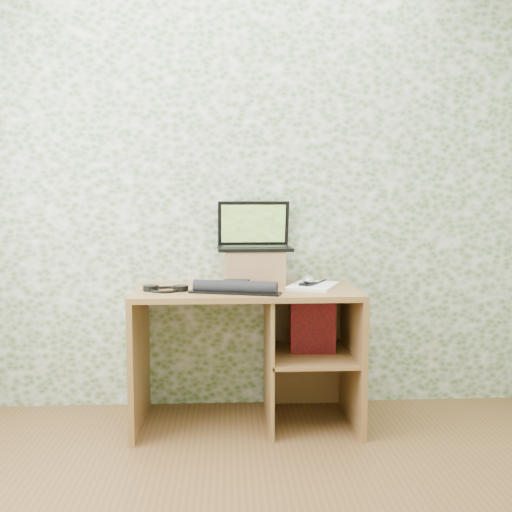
{
  "coord_description": "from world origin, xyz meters",
  "views": [
    {
      "loc": [
        -0.1,
        -1.61,
        1.22
      ],
      "look_at": [
        0.05,
        1.39,
        0.93
      ],
      "focal_mm": 40.0,
      "sensor_mm": 36.0,
      "label": 1
    }
  ],
  "objects": [
    {
      "name": "pen",
      "position": [
        0.42,
        1.55,
        0.77
      ],
      "size": [
        0.08,
        0.14,
        0.01
      ],
      "primitive_type": "cylinder",
      "rotation": [
        1.57,
        0.0,
        -0.52
      ],
      "color": "black",
      "rests_on": "notepad"
    },
    {
      "name": "notepad",
      "position": [
        0.36,
        1.47,
        0.76
      ],
      "size": [
        0.34,
        0.39,
        0.02
      ],
      "primitive_type": "cube",
      "rotation": [
        0.0,
        0.0,
        -0.4
      ],
      "color": "silver",
      "rests_on": "desk"
    },
    {
      "name": "mouse",
      "position": [
        0.34,
        1.45,
        0.78
      ],
      "size": [
        0.12,
        0.13,
        0.04
      ],
      "primitive_type": "ellipsoid",
      "rotation": [
        0.0,
        0.0,
        -0.64
      ],
      "color": "#B3B3B5",
      "rests_on": "notepad"
    },
    {
      "name": "keyboard",
      "position": [
        -0.07,
        1.33,
        0.77
      ],
      "size": [
        0.48,
        0.35,
        0.07
      ],
      "rotation": [
        0.0,
        0.0,
        -0.28
      ],
      "color": "black",
      "rests_on": "desk"
    },
    {
      "name": "red_box",
      "position": [
        0.36,
        1.44,
        0.54
      ],
      "size": [
        0.25,
        0.09,
        0.3
      ],
      "primitive_type": "cube",
      "rotation": [
        0.0,
        0.0,
        -0.04
      ],
      "color": "#9F0E16",
      "rests_on": "desk"
    },
    {
      "name": "headphones",
      "position": [
        -0.43,
        1.38,
        0.76
      ],
      "size": [
        0.24,
        0.19,
        0.03
      ],
      "rotation": [
        0.0,
        0.0,
        -0.09
      ],
      "color": "black",
      "rests_on": "desk"
    },
    {
      "name": "wall_back",
      "position": [
        0.0,
        1.75,
        1.3
      ],
      "size": [
        3.5,
        0.0,
        3.5
      ],
      "primitive_type": "plane",
      "rotation": [
        1.57,
        0.0,
        0.0
      ],
      "color": "silver",
      "rests_on": "ground"
    },
    {
      "name": "riser",
      "position": [
        0.05,
        1.58,
        0.85
      ],
      "size": [
        0.34,
        0.28,
        0.2
      ],
      "primitive_type": "cube",
      "rotation": [
        0.0,
        0.0,
        0.04
      ],
      "color": "brown",
      "rests_on": "desk"
    },
    {
      "name": "laptop",
      "position": [
        0.05,
        1.63,
        1.01
      ],
      "size": [
        0.42,
        0.3,
        0.28
      ],
      "rotation": [
        0.0,
        0.0,
        0.04
      ],
      "color": "black",
      "rests_on": "riser"
    },
    {
      "name": "desk",
      "position": [
        0.08,
        1.47,
        0.48
      ],
      "size": [
        1.2,
        0.6,
        0.75
      ],
      "color": "brown",
      "rests_on": "floor"
    }
  ]
}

